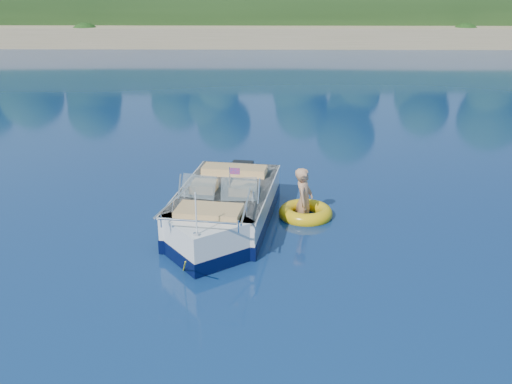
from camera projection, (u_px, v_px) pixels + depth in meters
ground at (213, 264)px, 10.87m from camera, size 160.00×160.00×0.00m
shoreline at (257, 12)px, 70.15m from camera, size 170.00×59.00×6.00m
motorboat at (223, 213)px, 12.31m from camera, size 2.47×5.43×1.82m
tow_tube at (306, 213)px, 13.00m from camera, size 1.51×1.51×0.33m
boy at (304, 216)px, 13.07m from camera, size 0.59×0.95×1.73m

